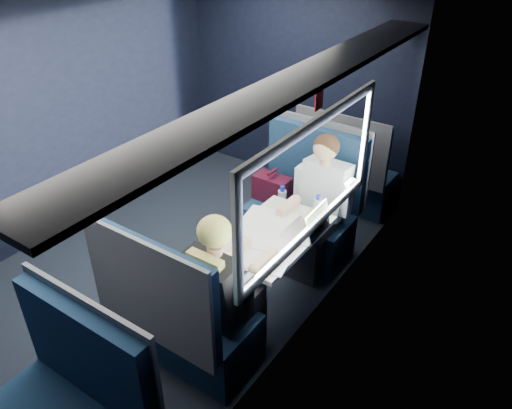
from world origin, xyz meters
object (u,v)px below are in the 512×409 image
Objects in this scene: bottle_small at (317,208)px; man at (319,199)px; table at (270,240)px; seat_bay_near at (301,210)px; cup at (318,210)px; woman at (222,286)px; seat_bay_far at (181,319)px; seat_row_front at (345,174)px; laptop at (310,227)px.

man is at bearing 114.20° from bottle_small.
seat_bay_near is at bearing 102.90° from table.
bottle_small is 0.08m from cup.
woman is 16.16× the size of cup.
seat_row_front is at bearing 90.00° from seat_bay_far.
woman reaches higher than bottle_small.
man reaches higher than bottle_small.
bottle_small is at bearing -74.50° from seat_row_front.
table is 0.47m from bottle_small.
seat_row_front is at bearing 102.83° from man.
bottle_small is (0.41, -0.49, 0.41)m from seat_bay_near.
laptop is (0.20, 0.86, 0.08)m from woman.
seat_bay_near reaches higher than table.
woman reaches higher than laptop.
table is at bearing -118.77° from bottle_small.
man is 0.59m from laptop.
cup is (-0.09, 0.29, -0.03)m from laptop.
seat_bay_near reaches higher than seat_row_front.
seat_row_front is at bearing 95.80° from table.
seat_bay_near is at bearing 131.66° from cup.
laptop is (0.45, -1.64, 0.40)m from seat_row_front.
seat_bay_near is at bearing 90.57° from seat_bay_far.
laptop reaches higher than cup.
seat_row_front reaches higher than bottle_small.
cup is at bearing 84.17° from woman.
bottle_small is 2.70× the size of cup.
bottle_small reaches higher than table.
man is 6.00× the size of bottle_small.
table is 0.76× the size of woman.
bottle_small is (0.39, -1.41, 0.43)m from seat_row_front.
table is 0.79× the size of seat_bay_near.
seat_bay_near is at bearing 99.60° from woman.
seat_bay_far is 1.19m from laptop.
laptop is at bearing 66.27° from seat_bay_far.
table is at bearing -77.10° from seat_bay_near.
laptop is 0.24m from bottle_small.
table is at bearing 95.45° from woman.
seat_bay_near is 0.94m from laptop.
table is at bearing -84.20° from seat_row_front.
seat_bay_far is at bearing -105.60° from cup.
cup is (0.18, 0.44, 0.12)m from table.
seat_bay_far reaches higher than seat_row_front.
cup is (0.38, -0.43, 0.36)m from seat_bay_near.
seat_bay_far is (0.02, -1.75, -0.01)m from seat_bay_near.
man is 16.16× the size of cup.
woman is at bearing 33.82° from seat_bay_far.
seat_bay_near is 0.68m from cup.
seat_bay_far is at bearing -107.33° from bottle_small.
woman is (0.25, -2.50, 0.32)m from seat_row_front.
seat_row_front is (0.02, 0.92, -0.01)m from seat_bay_near.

